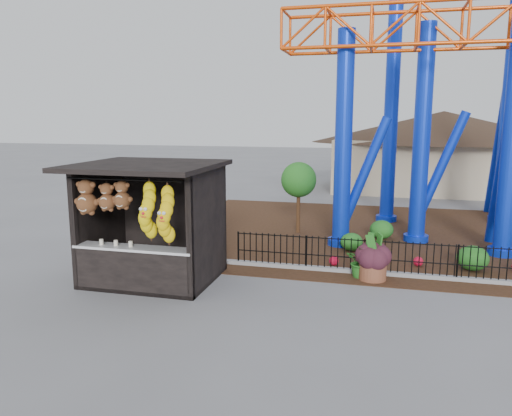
% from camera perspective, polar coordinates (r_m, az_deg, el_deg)
% --- Properties ---
extents(ground, '(120.00, 120.00, 0.00)m').
position_cam_1_polar(ground, '(11.71, -0.51, -11.04)').
color(ground, slate).
rests_on(ground, ground).
extents(mulch_bed, '(18.00, 12.00, 0.02)m').
position_cam_1_polar(mulch_bed, '(19.05, 17.64, -3.06)').
color(mulch_bed, '#331E11').
rests_on(mulch_bed, ground).
extents(curb, '(18.00, 0.18, 0.12)m').
position_cam_1_polar(curb, '(14.22, 18.69, -7.43)').
color(curb, gray).
rests_on(curb, ground).
extents(prize_booth, '(3.50, 3.40, 3.12)m').
position_cam_1_polar(prize_booth, '(13.11, -12.26, -1.92)').
color(prize_booth, black).
rests_on(prize_booth, ground).
extents(picket_fence, '(12.20, 0.06, 1.00)m').
position_cam_1_polar(picket_fence, '(14.20, 22.43, -5.85)').
color(picket_fence, black).
rests_on(picket_fence, ground).
extents(roller_coaster, '(11.00, 6.37, 10.82)m').
position_cam_1_polar(roller_coaster, '(19.02, 22.20, 16.18)').
color(roller_coaster, '#0B2DCB').
rests_on(roller_coaster, ground).
extents(terracotta_planter, '(0.87, 0.87, 0.54)m').
position_cam_1_polar(terracotta_planter, '(13.69, 13.18, -6.91)').
color(terracotta_planter, brown).
rests_on(terracotta_planter, ground).
extents(planter_foliage, '(0.70, 0.70, 0.64)m').
position_cam_1_polar(planter_foliage, '(13.53, 13.28, -4.52)').
color(planter_foliage, '#361520').
rests_on(planter_foliage, terracotta_planter).
extents(potted_plant, '(0.87, 0.77, 0.90)m').
position_cam_1_polar(potted_plant, '(13.78, 12.03, -5.98)').
color(potted_plant, '#2E5619').
rests_on(potted_plant, ground).
extents(landscaping, '(8.59, 4.25, 0.70)m').
position_cam_1_polar(landscaping, '(16.60, 20.59, -4.10)').
color(landscaping, '#205F1C').
rests_on(landscaping, mulch_bed).
extents(pavilion, '(15.00, 15.00, 4.80)m').
position_cam_1_polar(pavilion, '(30.72, 20.55, 7.47)').
color(pavilion, '#BFAD8C').
rests_on(pavilion, ground).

